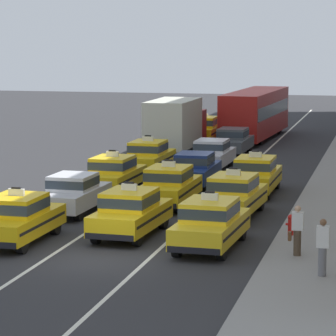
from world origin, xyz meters
TOP-DOWN VIEW (x-y plane):
  - ground_plane at (0.00, 0.00)m, footprint 160.00×160.00m
  - lane_stripe_left_center at (-1.60, 20.00)m, footprint 0.14×80.00m
  - lane_stripe_center_right at (1.60, 20.00)m, footprint 0.14×80.00m
  - taxi_left_nearest at (-3.34, 1.66)m, footprint 1.88×4.58m
  - sedan_left_second at (-3.24, 7.20)m, footprint 1.90×4.35m
  - taxi_left_third at (-3.09, 12.20)m, footprint 1.93×4.61m
  - taxi_left_fourth at (-3.08, 18.43)m, footprint 1.86×4.58m
  - box_truck_left_fifth at (-3.33, 25.84)m, footprint 2.38×6.99m
  - taxi_left_sixth at (-3.02, 32.55)m, footprint 1.83×4.56m
  - taxi_center_nearest at (0.10, 3.62)m, footprint 2.04×4.65m
  - taxi_center_second at (0.09, 9.65)m, footprint 1.90×4.59m
  - sedan_center_third at (0.08, 14.85)m, footprint 1.78×4.31m
  - sedan_center_fourth at (-0.16, 20.42)m, footprint 1.86×4.34m
  - sedan_center_fifth at (-0.08, 26.56)m, footprint 1.86×4.34m
  - bus_center_sixth at (-0.03, 35.21)m, footprint 3.16×11.33m
  - taxi_right_nearest at (3.22, 2.33)m, footprint 2.02×4.64m
  - taxi_right_second at (3.07, 7.97)m, footprint 2.07×4.65m
  - taxi_right_third at (3.13, 13.49)m, footprint 1.85×4.57m
  - pedestrian_mid_block at (7.18, -1.01)m, footprint 0.36×0.24m
  - pedestrian_by_storefront at (6.20, 1.36)m, footprint 0.47×0.24m
  - fire_hydrant at (5.68, 4.40)m, footprint 0.36×0.22m

SIDE VIEW (x-z plane):
  - ground_plane at x=0.00m, z-range 0.00..0.00m
  - lane_stripe_left_center at x=-1.60m, z-range 0.00..0.01m
  - lane_stripe_center_right at x=1.60m, z-range 0.00..0.01m
  - fire_hydrant at x=5.68m, z-range 0.18..0.91m
  - sedan_left_second at x=-3.24m, z-range 0.06..1.64m
  - sedan_center_third at x=0.08m, z-range 0.06..1.64m
  - sedan_center_fourth at x=-0.16m, z-range 0.06..1.64m
  - sedan_center_fifth at x=-0.08m, z-range 0.06..1.64m
  - taxi_left_nearest at x=-3.34m, z-range -0.10..1.86m
  - taxi_left_third at x=-3.09m, z-range -0.10..1.86m
  - taxi_left_fourth at x=-3.08m, z-range -0.10..1.86m
  - taxi_left_sixth at x=-3.02m, z-range -0.10..1.86m
  - taxi_center_nearest at x=0.10m, z-range -0.10..1.86m
  - taxi_center_second at x=0.09m, z-range -0.10..1.86m
  - taxi_right_nearest at x=3.22m, z-range -0.10..1.86m
  - taxi_right_second at x=3.07m, z-range -0.10..1.86m
  - taxi_right_third at x=3.13m, z-range -0.10..1.86m
  - pedestrian_by_storefront at x=6.20m, z-range 0.15..1.76m
  - pedestrian_mid_block at x=7.18m, z-range 0.16..1.85m
  - box_truck_left_fifth at x=-3.33m, z-range 0.14..3.41m
  - bus_center_sixth at x=-0.03m, z-range 0.21..3.43m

